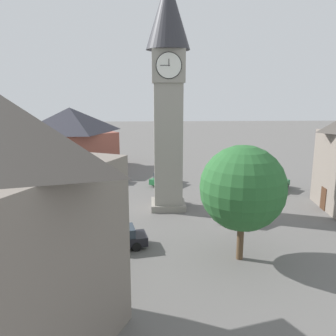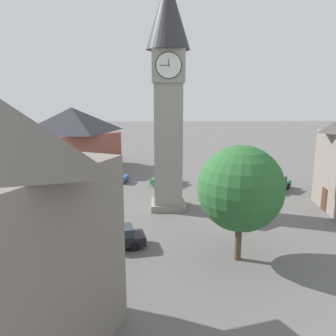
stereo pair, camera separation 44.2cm
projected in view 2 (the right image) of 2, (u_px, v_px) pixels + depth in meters
ground_plane at (168, 207)px, 32.89m from camera, size 200.00×200.00×0.00m
clock_tower at (168, 77)px, 30.32m from camera, size 3.82×3.82×20.53m
car_blue_kerb at (110, 176)px, 41.98m from camera, size 4.42×2.65×1.53m
car_silver_kerb at (33, 208)px, 30.50m from camera, size 2.73×4.43×1.53m
car_red_corner at (116, 238)px, 24.17m from camera, size 4.38×2.47×1.53m
car_white_side at (277, 184)px, 38.52m from camera, size 4.06×4.15×1.53m
car_black_far at (165, 178)px, 41.07m from camera, size 3.73×4.35×1.53m
car_green_alley at (241, 213)px, 29.01m from camera, size 4.38×3.67×1.53m
pedestrian at (96, 200)px, 31.84m from camera, size 0.31×0.54×1.69m
tree at (241, 188)px, 21.68m from camera, size 5.46×5.46×7.55m
building_terrace_right at (73, 138)px, 48.25m from camera, size 14.01×13.29×8.69m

